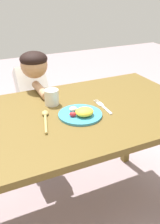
# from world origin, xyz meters

# --- Properties ---
(ground_plane) EXTENTS (8.00, 8.00, 0.00)m
(ground_plane) POSITION_xyz_m (0.00, 0.00, 0.00)
(ground_plane) COLOR gray
(dining_table) EXTENTS (1.47, 0.80, 0.74)m
(dining_table) POSITION_xyz_m (0.00, 0.00, 0.67)
(dining_table) COLOR brown
(dining_table) RESTS_ON ground_plane
(plate) EXTENTS (0.23, 0.23, 0.05)m
(plate) POSITION_xyz_m (0.06, -0.06, 0.76)
(plate) COLOR teal
(plate) RESTS_ON dining_table
(fork) EXTENTS (0.03, 0.19, 0.01)m
(fork) POSITION_xyz_m (0.21, -0.02, 0.74)
(fork) COLOR silver
(fork) RESTS_ON dining_table
(spoon) EXTENTS (0.09, 0.22, 0.02)m
(spoon) POSITION_xyz_m (-0.12, -0.01, 0.75)
(spoon) COLOR tan
(spoon) RESTS_ON dining_table
(drinking_cup) EXTENTS (0.08, 0.08, 0.09)m
(drinking_cup) POSITION_xyz_m (-0.03, 0.14, 0.79)
(drinking_cup) COLOR silver
(drinking_cup) RESTS_ON dining_table
(person) EXTENTS (0.21, 0.47, 0.98)m
(person) POSITION_xyz_m (-0.04, 0.54, 0.54)
(person) COLOR #3A3E69
(person) RESTS_ON ground_plane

